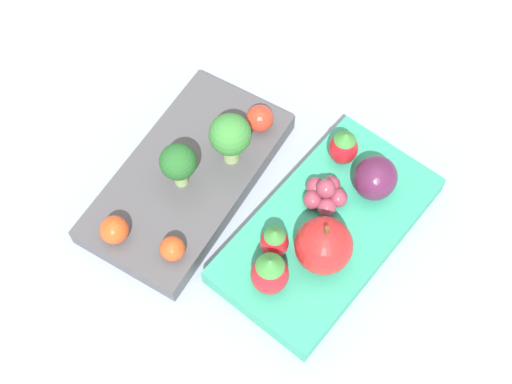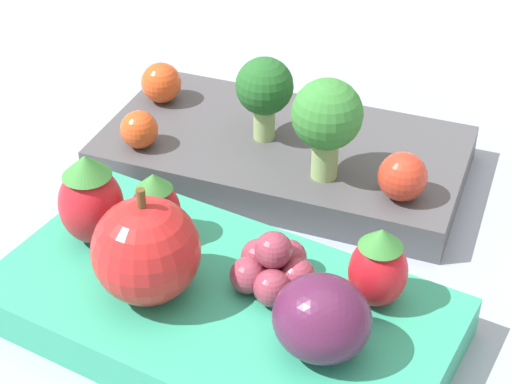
% 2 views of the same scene
% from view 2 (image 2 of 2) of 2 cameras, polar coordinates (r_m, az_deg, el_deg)
% --- Properties ---
extents(ground_plane, '(4.00, 4.00, 0.00)m').
position_cam_2_polar(ground_plane, '(0.47, 0.45, -3.21)').
color(ground_plane, '#939EB2').
extents(bento_box_savoury, '(0.22, 0.11, 0.02)m').
position_cam_2_polar(bento_box_savoury, '(0.52, 1.81, 2.54)').
color(bento_box_savoury, '#4C4C51').
rests_on(bento_box_savoury, ground_plane).
extents(bento_box_fruit, '(0.23, 0.15, 0.02)m').
position_cam_2_polar(bento_box_fruit, '(0.41, -2.31, -7.97)').
color(bento_box_fruit, '#33A87F').
rests_on(bento_box_fruit, ground_plane).
extents(broccoli_floret_0, '(0.04, 0.04, 0.06)m').
position_cam_2_polar(broccoli_floret_0, '(0.47, 4.76, 4.95)').
color(broccoli_floret_0, '#93B770').
rests_on(broccoli_floret_0, bento_box_savoury).
extents(broccoli_floret_1, '(0.03, 0.03, 0.05)m').
position_cam_2_polar(broccoli_floret_1, '(0.50, 0.57, 6.88)').
color(broccoli_floret_1, '#93B770').
rests_on(broccoli_floret_1, bento_box_savoury).
extents(cherry_tomato_0, '(0.02, 0.02, 0.02)m').
position_cam_2_polar(cherry_tomato_0, '(0.51, -7.80, 4.15)').
color(cherry_tomato_0, '#DB4C1E').
rests_on(cherry_tomato_0, bento_box_savoury).
extents(cherry_tomato_1, '(0.03, 0.03, 0.03)m').
position_cam_2_polar(cherry_tomato_1, '(0.47, 9.75, 1.02)').
color(cherry_tomato_1, red).
rests_on(cherry_tomato_1, bento_box_savoury).
extents(cherry_tomato_2, '(0.03, 0.03, 0.03)m').
position_cam_2_polar(cherry_tomato_2, '(0.56, -6.34, 7.25)').
color(cherry_tomato_2, '#DB4C1E').
rests_on(cherry_tomato_2, bento_box_savoury).
extents(apple, '(0.05, 0.05, 0.06)m').
position_cam_2_polar(apple, '(0.39, -7.33, -3.90)').
color(apple, red).
rests_on(apple, bento_box_fruit).
extents(strawberry_0, '(0.03, 0.03, 0.05)m').
position_cam_2_polar(strawberry_0, '(0.43, -10.98, -0.50)').
color(strawberry_0, red).
rests_on(strawberry_0, bento_box_fruit).
extents(strawberry_1, '(0.03, 0.03, 0.04)m').
position_cam_2_polar(strawberry_1, '(0.43, -6.71, -1.02)').
color(strawberry_1, red).
rests_on(strawberry_1, bento_box_fruit).
extents(strawberry_2, '(0.03, 0.03, 0.04)m').
position_cam_2_polar(strawberry_2, '(0.39, 8.16, -5.00)').
color(strawberry_2, red).
rests_on(strawberry_2, bento_box_fruit).
extents(plum, '(0.04, 0.04, 0.04)m').
position_cam_2_polar(plum, '(0.37, 4.40, -8.41)').
color(plum, '#511E42').
rests_on(plum, bento_box_fruit).
extents(grape_cluster, '(0.04, 0.04, 0.03)m').
position_cam_2_polar(grape_cluster, '(0.40, 1.15, -5.04)').
color(grape_cluster, '#93384C').
rests_on(grape_cluster, bento_box_fruit).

